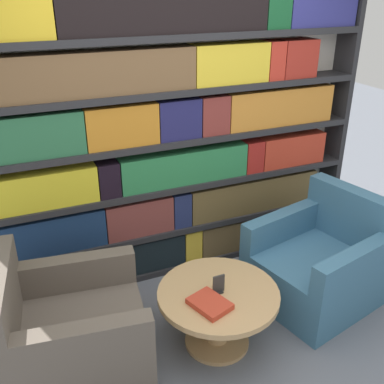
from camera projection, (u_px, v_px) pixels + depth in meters
The scene contains 7 objects.
ground_plane at pixel (247, 360), 3.04m from camera, with size 14.00×14.00×0.00m, color slate.
bookshelf at pixel (174, 140), 3.60m from camera, with size 3.23×0.30×2.35m.
armchair_left at pixel (68, 335), 2.84m from camera, with size 1.00×0.93×0.84m.
armchair_right at pixel (320, 264), 3.55m from camera, with size 1.06×0.99×0.84m.
coffee_table at pixel (218, 307), 3.05m from camera, with size 0.82×0.82×0.44m.
table_sign at pixel (219, 285), 2.97m from camera, with size 0.08×0.06×0.13m.
stray_book at pixel (210, 304), 2.85m from camera, with size 0.26×0.30×0.04m.
Camera 1 is at (-1.24, -1.92, 2.33)m, focal length 42.00 mm.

